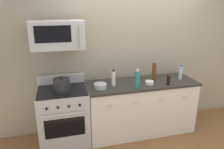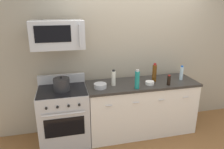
{
  "view_description": "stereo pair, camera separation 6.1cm",
  "coord_description": "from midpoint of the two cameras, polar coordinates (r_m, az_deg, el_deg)",
  "views": [
    {
      "loc": [
        -1.32,
        -3.06,
        2.13
      ],
      "look_at": [
        -0.53,
        -0.05,
        1.12
      ],
      "focal_mm": 33.41,
      "sensor_mm": 36.0,
      "label": 1
    },
    {
      "loc": [
        -1.26,
        -3.07,
        2.13
      ],
      "look_at": [
        -0.53,
        -0.05,
        1.12
      ],
      "focal_mm": 33.41,
      "sensor_mm": 36.0,
      "label": 2
    }
  ],
  "objects": [
    {
      "name": "ground_plane",
      "position": [
        3.95,
        7.1,
        -14.76
      ],
      "size": [
        5.95,
        5.95,
        0.0
      ],
      "primitive_type": "plane",
      "color": "brown"
    },
    {
      "name": "back_wall",
      "position": [
        3.79,
        5.6,
        6.08
      ],
      "size": [
        4.96,
        0.1,
        2.7
      ],
      "primitive_type": "cube",
      "color": "#9E937F",
      "rests_on": "ground_plane"
    },
    {
      "name": "counter_unit",
      "position": [
        3.72,
        7.38,
        -8.79
      ],
      "size": [
        1.87,
        0.66,
        0.92
      ],
      "color": "silver",
      "rests_on": "ground_plane"
    },
    {
      "name": "range_oven",
      "position": [
        3.49,
        -13.47,
        -10.93
      ],
      "size": [
        0.76,
        0.69,
        1.07
      ],
      "color": "#B7BABF",
      "rests_on": "ground_plane"
    },
    {
      "name": "microwave",
      "position": [
        3.13,
        -15.21,
        10.49
      ],
      "size": [
        0.74,
        0.44,
        0.4
      ],
      "color": "#B7BABF"
    },
    {
      "name": "bottle_water_clear",
      "position": [
        3.8,
        17.83,
        0.48
      ],
      "size": [
        0.06,
        0.06,
        0.25
      ],
      "color": "silver",
      "rests_on": "countertop_slab"
    },
    {
      "name": "bottle_vinegar_white",
      "position": [
        3.33,
        -0.11,
        -0.98
      ],
      "size": [
        0.07,
        0.07,
        0.26
      ],
      "color": "silver",
      "rests_on": "countertop_slab"
    },
    {
      "name": "bottle_wine_amber",
      "position": [
        3.57,
        10.97,
        0.45
      ],
      "size": [
        0.07,
        0.07,
        0.32
      ],
      "color": "#59330F",
      "rests_on": "countertop_slab"
    },
    {
      "name": "bottle_soy_sauce_dark",
      "position": [
        3.49,
        14.7,
        -1.43
      ],
      "size": [
        0.06,
        0.06,
        0.17
      ],
      "color": "black",
      "rests_on": "countertop_slab"
    },
    {
      "name": "bottle_sparkling_teal",
      "position": [
        3.22,
        6.38,
        -1.36
      ],
      "size": [
        0.07,
        0.07,
        0.3
      ],
      "color": "#197F7A",
      "rests_on": "countertop_slab"
    },
    {
      "name": "bowl_steel_prep",
      "position": [
        3.25,
        -3.76,
        -3.07
      ],
      "size": [
        0.2,
        0.2,
        0.07
      ],
      "color": "#B2B5BA",
      "rests_on": "countertop_slab"
    },
    {
      "name": "bowl_white_ceramic",
      "position": [
        3.46,
        9.73,
        -2.17
      ],
      "size": [
        0.15,
        0.15,
        0.05
      ],
      "color": "white",
      "rests_on": "countertop_slab"
    },
    {
      "name": "stockpot",
      "position": [
        3.21,
        -14.15,
        -2.75
      ],
      "size": [
        0.24,
        0.24,
        0.23
      ],
      "color": "#262628",
      "rests_on": "range_oven"
    }
  ]
}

